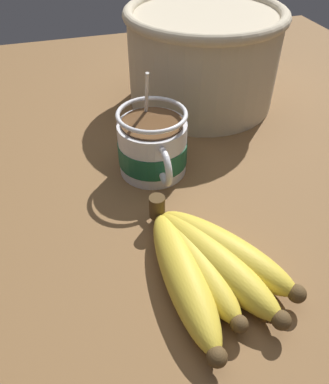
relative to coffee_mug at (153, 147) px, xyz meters
The scene contains 4 objects.
table 7.27cm from the coffee_mug, 18.50° to the right, with size 130.15×130.15×3.33cm.
coffee_mug is the anchor object (origin of this frame).
banana_bunch 20.29cm from the coffee_mug, ahead, with size 21.11×14.15×4.40cm.
woven_basket 24.13cm from the coffee_mug, 142.03° to the left, with size 28.01×28.01×16.90cm.
Camera 1 is at (39.07, -9.81, 37.99)cm, focal length 35.00 mm.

